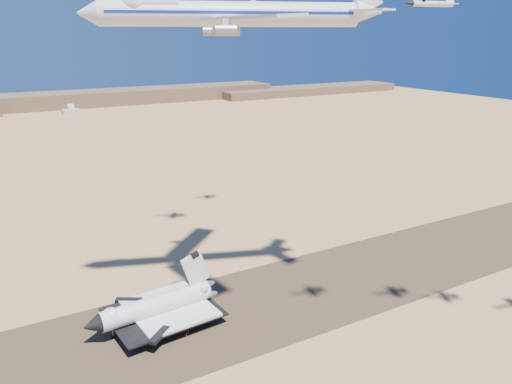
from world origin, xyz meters
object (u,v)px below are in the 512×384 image
crew_b (188,331)px  crew_c (197,322)px  chase_jet_e (200,11)px  chase_jet_f (242,4)px  crew_a (186,335)px  shuttle (156,308)px  chase_jet_a (431,4)px  carrier_747 (223,14)px

crew_b → crew_c: (4.28, 3.07, -0.03)m
crew_c → chase_jet_e: bearing=-87.5°
chase_jet_e → chase_jet_f: (27.33, 17.26, 4.17)m
crew_b → chase_jet_f: 138.99m
crew_a → chase_jet_e: bearing=-19.0°
shuttle → chase_jet_a: size_ratio=3.18×
shuttle → crew_a: (5.36, -11.54, -4.83)m
chase_jet_f → crew_a: bearing=-111.6°
carrier_747 → crew_b: size_ratio=52.30×
crew_c → chase_jet_a: (43.64, -42.48, 93.47)m
carrier_747 → crew_a: 95.02m
chase_jet_f → chase_jet_a: bearing=-79.4°
shuttle → chase_jet_f: bearing=39.7°
chase_jet_e → crew_b: bearing=-91.0°
carrier_747 → chase_jet_e: size_ratio=5.71×
chase_jet_e → carrier_747: bearing=-78.0°
crew_c → chase_jet_a: chase_jet_a is taller
crew_c → chase_jet_f: chase_jet_f is taller
crew_a → crew_b: crew_a is taller
shuttle → crew_b: size_ratio=26.34×
carrier_747 → crew_c: size_ratio=54.16×
shuttle → chase_jet_f: size_ratio=3.18×
shuttle → crew_a: bearing=-70.1°
chase_jet_f → shuttle: bearing=-118.5°
crew_b → chase_jet_a: size_ratio=0.12×
chase_jet_a → chase_jet_f: chase_jet_f is taller
carrier_747 → chase_jet_f: 79.02m
chase_jet_a → chase_jet_f: 116.55m
crew_c → chase_jet_e: (28.89, 55.99, 95.02)m
chase_jet_a → carrier_747: bearing=130.6°
shuttle → chase_jet_f: 133.39m
crew_b → chase_jet_f: size_ratio=0.12×
carrier_747 → chase_jet_f: size_ratio=6.31×
shuttle → chase_jet_e: chase_jet_e is taller
shuttle → crew_b: bearing=-61.6°
crew_c → carrier_747: bearing=-125.9°
crew_c → chase_jet_a: 111.56m
carrier_747 → chase_jet_f: (41.77, 66.73, 6.88)m
carrier_747 → chase_jet_e: bearing=93.3°
shuttle → carrier_747: size_ratio=0.50×
chase_jet_a → crew_c: bearing=145.6°
crew_a → chase_jet_f: bearing=-27.8°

